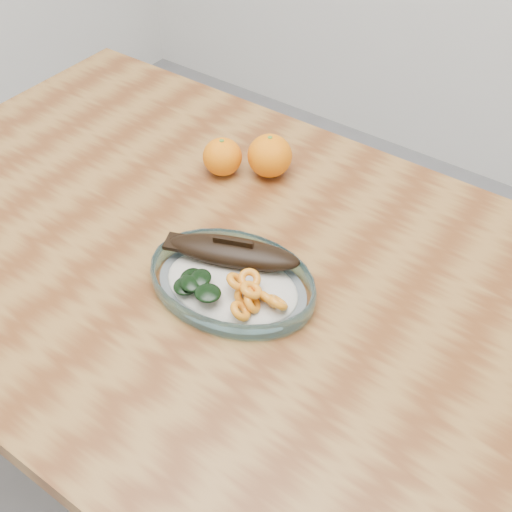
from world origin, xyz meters
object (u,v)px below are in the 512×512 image
(plated_meal, at_px, (232,280))
(orange_left, at_px, (222,157))
(orange_right, at_px, (270,156))
(dining_table, at_px, (202,290))

(plated_meal, height_order, orange_left, plated_meal)
(plated_meal, height_order, orange_right, orange_right)
(plated_meal, distance_m, orange_right, 0.28)
(plated_meal, xyz_separation_m, orange_right, (-0.11, 0.26, 0.02))
(dining_table, bearing_deg, orange_left, 116.18)
(dining_table, height_order, orange_right, orange_right)
(dining_table, bearing_deg, plated_meal, -21.99)
(dining_table, xyz_separation_m, orange_left, (-0.09, 0.18, 0.13))
(orange_right, bearing_deg, plated_meal, -66.46)
(dining_table, height_order, plated_meal, plated_meal)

